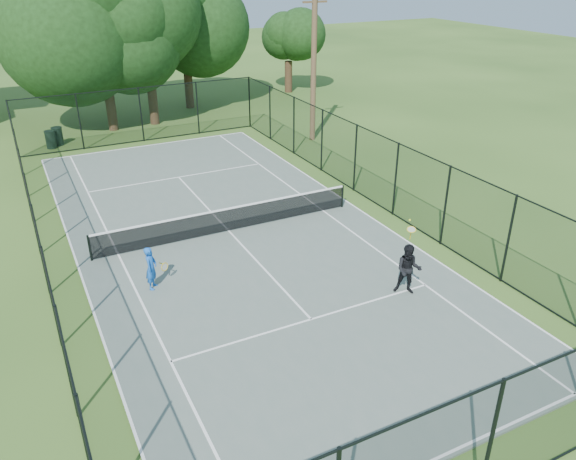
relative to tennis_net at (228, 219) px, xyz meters
name	(u,v)px	position (x,y,z in m)	size (l,w,h in m)	color
ground	(229,232)	(0.00, 0.00, -0.58)	(120.00, 120.00, 0.00)	#2F501B
tennis_court	(229,232)	(0.00, 0.00, -0.55)	(11.00, 24.00, 0.06)	#59685E
tennis_net	(228,219)	(0.00, 0.00, 0.00)	(10.08, 0.08, 0.95)	black
fence	(227,196)	(0.00, 0.00, 0.92)	(13.10, 26.10, 3.00)	black
tree_near_left	(98,16)	(-1.05, 16.09, 5.84)	(7.99, 7.99, 10.42)	#332114
tree_near_mid	(145,26)	(1.51, 16.30, 5.16)	(7.12, 7.12, 9.31)	#332114
tree_near_right	(183,17)	(4.74, 19.28, 5.29)	(6.68, 6.68, 9.22)	#332114
tree_far_right	(288,48)	(12.97, 20.58, 2.68)	(3.99, 3.99, 5.28)	#332114
trash_bin_left	(51,139)	(-4.76, 13.99, -0.10)	(0.58, 0.58, 0.95)	black
trash_bin_right	(58,136)	(-4.36, 14.39, -0.08)	(0.58, 0.58, 0.99)	black
utility_pole	(314,66)	(8.60, 9.00, 3.48)	(1.40, 0.30, 7.98)	#4C3823
player_blue	(151,268)	(-3.57, -2.67, 0.18)	(0.87, 0.61, 1.41)	blue
player_black	(408,269)	(3.31, -6.46, 0.30)	(1.00, 1.21, 2.12)	black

